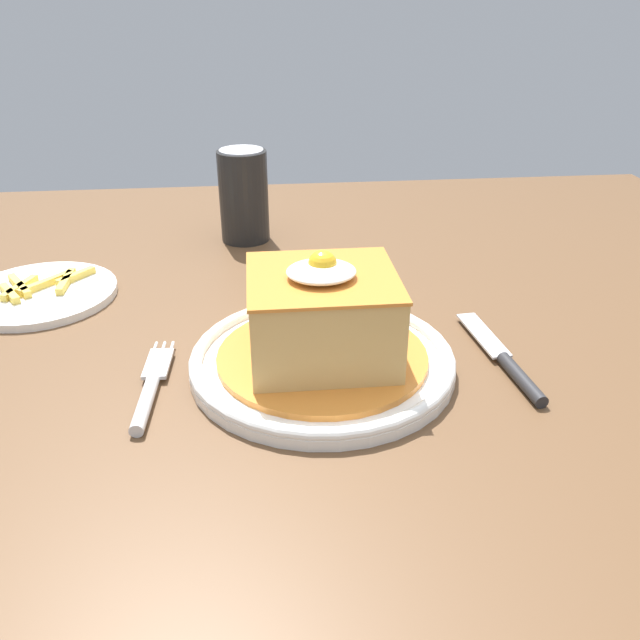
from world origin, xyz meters
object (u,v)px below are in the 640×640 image
Objects in this scene: main_plate at (322,360)px; fork at (150,390)px; side_plate_fries at (40,293)px; soda_can at (244,196)px; knife at (509,365)px.

fork is (-0.15, -0.03, -0.00)m from main_plate.
side_plate_fries is (-0.30, 0.18, -0.00)m from main_plate.
fork is 1.14× the size of soda_can.
knife is at bearing -23.59° from side_plate_fries.
knife is at bearing 1.30° from fork.
side_plate_fries is at bearing 148.66° from main_plate.
side_plate_fries reaches higher than fork.
soda_can reaches higher than knife.
soda_can is (-0.24, 0.37, 0.06)m from knife.
main_plate is at bearing 10.98° from fork.
fork is 0.26m from side_plate_fries.
fork is at bearing -55.02° from side_plate_fries.
side_plate_fries is (-0.15, 0.21, -0.00)m from fork.
knife is at bearing -7.47° from main_plate.
main_plate is 1.47× the size of knife.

